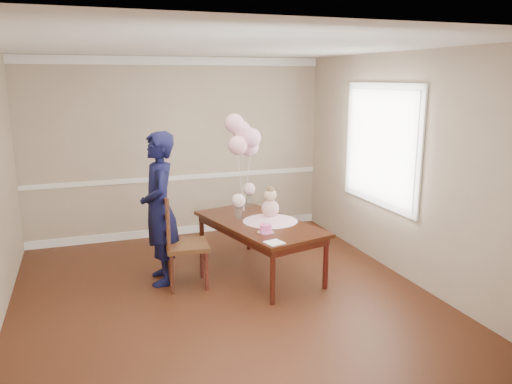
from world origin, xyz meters
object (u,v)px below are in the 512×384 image
dining_table_top (259,223)px  birthday_cake (266,228)px  dining_chair_seat (187,246)px  woman (159,209)px

dining_table_top → birthday_cake: birthday_cake is taller
dining_chair_seat → woman: bearing=144.2°
dining_table_top → birthday_cake: bearing=-114.0°
dining_table_top → birthday_cake: size_ratio=13.33×
dining_chair_seat → woman: woman is taller
dining_table_top → dining_chair_seat: size_ratio=3.71×
dining_table_top → woman: woman is taller
birthday_cake → dining_chair_seat: (-0.85, 0.35, -0.23)m
dining_chair_seat → birthday_cake: bearing=-17.3°
birthday_cake → woman: woman is taller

